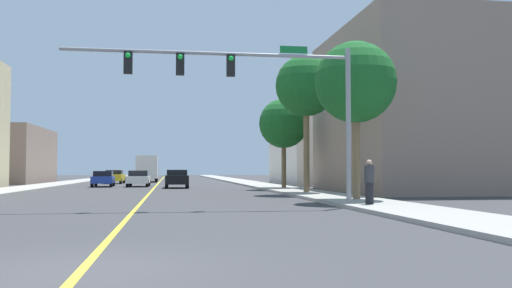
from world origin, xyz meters
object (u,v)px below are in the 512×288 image
(car_blue, at_px, (103,178))
(car_white, at_px, (139,178))
(palm_near, at_px, (355,83))
(delivery_truck, at_px, (147,168))
(traffic_signal_mast, at_px, (252,83))
(palm_far, at_px, (284,124))
(car_yellow, at_px, (115,177))
(pedestrian, at_px, (369,182))
(car_black, at_px, (177,178))
(palm_mid, at_px, (306,86))

(car_blue, xyz_separation_m, car_white, (2.98, -0.03, 0.01))
(palm_near, distance_m, delivery_truck, 44.47)
(traffic_signal_mast, height_order, palm_far, palm_far)
(palm_far, bearing_deg, traffic_signal_mast, -105.04)
(car_white, bearing_deg, delivery_truck, 90.67)
(traffic_signal_mast, relative_size, car_yellow, 2.77)
(pedestrian, bearing_deg, car_white, 42.16)
(traffic_signal_mast, distance_m, palm_near, 6.13)
(palm_far, distance_m, car_black, 9.94)
(palm_far, bearing_deg, palm_mid, -91.98)
(palm_mid, distance_m, car_white, 20.72)
(palm_near, relative_size, delivery_truck, 0.92)
(palm_near, relative_size, car_blue, 1.55)
(traffic_signal_mast, distance_m, car_blue, 29.67)
(traffic_signal_mast, relative_size, palm_near, 1.55)
(palm_far, height_order, delivery_truck, palm_far)
(car_white, relative_size, delivery_truck, 0.56)
(car_yellow, bearing_deg, pedestrian, -69.35)
(palm_far, distance_m, pedestrian, 20.40)
(traffic_signal_mast, distance_m, palm_far, 20.07)
(palm_near, height_order, delivery_truck, palm_near)
(delivery_truck, bearing_deg, car_yellow, -113.01)
(palm_near, distance_m, car_white, 27.62)
(palm_near, xyz_separation_m, car_black, (-7.83, 20.82, -4.68))
(car_blue, xyz_separation_m, pedestrian, (13.28, -28.66, 0.30))
(palm_mid, bearing_deg, pedestrian, -92.24)
(palm_near, xyz_separation_m, delivery_truck, (-11.06, 42.90, -3.81))
(car_blue, height_order, car_white, car_white)
(palm_mid, distance_m, delivery_truck, 36.73)
(traffic_signal_mast, distance_m, pedestrian, 5.92)
(palm_mid, relative_size, pedestrian, 4.81)
(car_blue, bearing_deg, car_yellow, 88.12)
(delivery_truck, bearing_deg, palm_mid, -73.32)
(car_yellow, bearing_deg, palm_near, -66.44)
(palm_far, xyz_separation_m, pedestrian, (-0.75, -20.01, -3.88))
(car_yellow, height_order, delivery_truck, delivery_truck)
(palm_near, bearing_deg, pedestrian, -101.53)
(delivery_truck, bearing_deg, palm_near, -76.05)
(traffic_signal_mast, height_order, palm_near, palm_near)
(pedestrian, bearing_deg, palm_mid, 20.13)
(car_blue, bearing_deg, car_black, -35.56)
(palm_far, distance_m, delivery_truck, 29.03)
(car_white, xyz_separation_m, delivery_truck, (0.01, 18.04, 0.91))
(palm_far, height_order, car_yellow, palm_far)
(palm_far, relative_size, delivery_truck, 0.85)
(car_yellow, bearing_deg, delivery_truck, 69.37)
(traffic_signal_mast, relative_size, palm_far, 1.69)
(car_blue, relative_size, delivery_truck, 0.59)
(car_yellow, distance_m, car_blue, 10.62)
(palm_near, height_order, car_yellow, palm_near)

